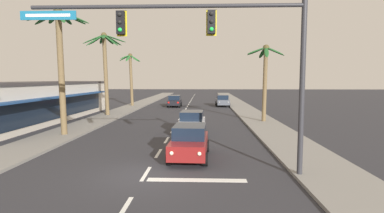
{
  "coord_description": "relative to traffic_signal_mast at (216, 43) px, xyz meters",
  "views": [
    {
      "loc": [
        2.48,
        -12.59,
        4.05
      ],
      "look_at": [
        1.67,
        8.0,
        2.2
      ],
      "focal_mm": 28.7,
      "sensor_mm": 36.0,
      "label": 1
    }
  ],
  "objects": [
    {
      "name": "ground_plane",
      "position": [
        -2.94,
        0.03,
        -5.51
      ],
      "size": [
        220.0,
        220.0,
        0.0
      ],
      "primitive_type": "plane",
      "color": "#2D2D33"
    },
    {
      "name": "sidewalk_right",
      "position": [
        4.86,
        20.03,
        -5.44
      ],
      "size": [
        3.2,
        110.0,
        0.14
      ],
      "primitive_type": "cube",
      "color": "gray",
      "rests_on": "ground"
    },
    {
      "name": "sidewalk_left",
      "position": [
        -10.74,
        20.03,
        -5.44
      ],
      "size": [
        3.2,
        110.0,
        0.14
      ],
      "primitive_type": "cube",
      "color": "gray",
      "rests_on": "ground"
    },
    {
      "name": "lane_markings",
      "position": [
        -2.54,
        20.9,
        -5.51
      ],
      "size": [
        4.28,
        89.19,
        0.01
      ],
      "color": "silver",
      "rests_on": "ground"
    },
    {
      "name": "traffic_signal_mast",
      "position": [
        0.0,
        0.0,
        0.0
      ],
      "size": [
        11.61,
        0.41,
        7.62
      ],
      "color": "#2D2D33",
      "rests_on": "ground"
    },
    {
      "name": "sedan_lead_at_stop_bar",
      "position": [
        -1.2,
        2.96,
        -4.66
      ],
      "size": [
        2.07,
        4.5,
        1.68
      ],
      "color": "maroon",
      "rests_on": "ground"
    },
    {
      "name": "sedan_third_in_queue",
      "position": [
        -1.35,
        9.9,
        -4.66
      ],
      "size": [
        2.1,
        4.51,
        1.68
      ],
      "color": "silver",
      "rests_on": "ground"
    },
    {
      "name": "sedan_oncoming_far",
      "position": [
        -4.76,
        32.09,
        -4.66
      ],
      "size": [
        1.96,
        4.45,
        1.68
      ],
      "color": "black",
      "rests_on": "ground"
    },
    {
      "name": "sedan_parked_nearest_kerb",
      "position": [
        2.29,
        33.18,
        -4.66
      ],
      "size": [
        2.02,
        4.48,
        1.68
      ],
      "color": "#4C515B",
      "rests_on": "ground"
    },
    {
      "name": "palm_left_second",
      "position": [
        -10.51,
        8.6,
        0.71
      ],
      "size": [
        4.1,
        4.15,
        8.97
      ],
      "color": "brown",
      "rests_on": "ground"
    },
    {
      "name": "palm_left_third",
      "position": [
        -11.18,
        20.51,
        0.8
      ],
      "size": [
        4.48,
        4.67,
        9.04
      ],
      "color": "brown",
      "rests_on": "ground"
    },
    {
      "name": "palm_left_farthest",
      "position": [
        -11.25,
        32.36,
        -0.23
      ],
      "size": [
        3.25,
        3.24,
        7.8
      ],
      "color": "brown",
      "rests_on": "ground"
    },
    {
      "name": "palm_right_second",
      "position": [
        5.19,
        16.09,
        -0.49
      ],
      "size": [
        3.6,
        3.39,
        7.2
      ],
      "color": "brown",
      "rests_on": "ground"
    },
    {
      "name": "storefront_strip_left",
      "position": [
        -16.81,
        15.24,
        -3.62
      ],
      "size": [
        7.31,
        25.4,
        3.78
      ],
      "color": "beige",
      "rests_on": "ground"
    }
  ]
}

